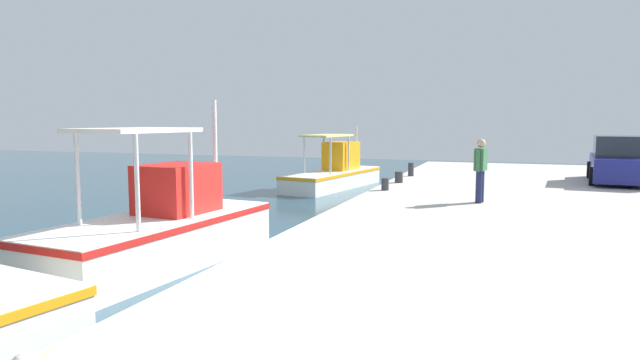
{
  "coord_description": "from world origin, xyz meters",
  "views": [
    {
      "loc": [
        -10.16,
        -4.0,
        2.9
      ],
      "look_at": [
        3.95,
        0.9,
        1.27
      ],
      "focal_mm": 31.08,
      "sensor_mm": 36.0,
      "label": 1
    }
  ],
  "objects_px": {
    "parked_car": "(620,161)",
    "mooring_bollard_nearest": "(385,184)",
    "fishing_boat_second": "(159,230)",
    "mooring_bollard_second": "(399,177)",
    "fisherman_standing": "(480,168)",
    "mooring_bollard_third": "(411,169)",
    "fishing_boat_third": "(334,173)"
  },
  "relations": [
    {
      "from": "fisherman_standing",
      "to": "mooring_bollard_third",
      "type": "distance_m",
      "value": 6.76
    },
    {
      "from": "fishing_boat_second",
      "to": "mooring_bollard_nearest",
      "type": "bearing_deg",
      "value": -23.92
    },
    {
      "from": "mooring_bollard_third",
      "to": "fisherman_standing",
      "type": "bearing_deg",
      "value": -155.27
    },
    {
      "from": "fishing_boat_second",
      "to": "mooring_bollard_second",
      "type": "distance_m",
      "value": 9.56
    },
    {
      "from": "mooring_bollard_nearest",
      "to": "fisherman_standing",
      "type": "bearing_deg",
      "value": -120.76
    },
    {
      "from": "fishing_boat_second",
      "to": "fisherman_standing",
      "type": "height_order",
      "value": "fishing_boat_second"
    },
    {
      "from": "parked_car",
      "to": "mooring_bollard_nearest",
      "type": "relative_size",
      "value": 11.71
    },
    {
      "from": "parked_car",
      "to": "mooring_bollard_second",
      "type": "bearing_deg",
      "value": 109.39
    },
    {
      "from": "mooring_bollard_second",
      "to": "mooring_bollard_third",
      "type": "height_order",
      "value": "mooring_bollard_third"
    },
    {
      "from": "fisherman_standing",
      "to": "mooring_bollard_nearest",
      "type": "relative_size",
      "value": 4.48
    },
    {
      "from": "mooring_bollard_third",
      "to": "parked_car",
      "type": "bearing_deg",
      "value": -88.91
    },
    {
      "from": "fishing_boat_second",
      "to": "fisherman_standing",
      "type": "relative_size",
      "value": 3.48
    },
    {
      "from": "fishing_boat_third",
      "to": "fisherman_standing",
      "type": "distance_m",
      "value": 10.33
    },
    {
      "from": "fishing_boat_second",
      "to": "fishing_boat_third",
      "type": "height_order",
      "value": "fishing_boat_second"
    },
    {
      "from": "fishing_boat_third",
      "to": "mooring_bollard_nearest",
      "type": "relative_size",
      "value": 17.63
    },
    {
      "from": "fisherman_standing",
      "to": "mooring_bollard_second",
      "type": "distance_m",
      "value": 4.78
    },
    {
      "from": "mooring_bollard_second",
      "to": "mooring_bollard_third",
      "type": "distance_m",
      "value": 2.32
    },
    {
      "from": "fisherman_standing",
      "to": "parked_car",
      "type": "relative_size",
      "value": 0.38
    },
    {
      "from": "fishing_boat_second",
      "to": "parked_car",
      "type": "distance_m",
      "value": 15.3
    },
    {
      "from": "parked_car",
      "to": "mooring_bollard_nearest",
      "type": "height_order",
      "value": "parked_car"
    },
    {
      "from": "mooring_bollard_nearest",
      "to": "mooring_bollard_second",
      "type": "height_order",
      "value": "mooring_bollard_second"
    },
    {
      "from": "fishing_boat_second",
      "to": "fishing_boat_third",
      "type": "relative_size",
      "value": 0.88
    },
    {
      "from": "fishing_boat_second",
      "to": "mooring_bollard_nearest",
      "type": "xyz_separation_m",
      "value": [
        6.93,
        -3.08,
        0.28
      ]
    },
    {
      "from": "parked_car",
      "to": "mooring_bollard_third",
      "type": "xyz_separation_m",
      "value": [
        -0.13,
        6.97,
        -0.47
      ]
    },
    {
      "from": "fisherman_standing",
      "to": "mooring_bollard_second",
      "type": "relative_size",
      "value": 4.38
    },
    {
      "from": "mooring_bollard_second",
      "to": "mooring_bollard_third",
      "type": "bearing_deg",
      "value": -0.0
    },
    {
      "from": "fishing_boat_second",
      "to": "parked_car",
      "type": "height_order",
      "value": "fishing_boat_second"
    },
    {
      "from": "fisherman_standing",
      "to": "mooring_bollard_nearest",
      "type": "distance_m",
      "value": 3.35
    },
    {
      "from": "mooring_bollard_nearest",
      "to": "fishing_boat_second",
      "type": "bearing_deg",
      "value": 156.08
    },
    {
      "from": "fishing_boat_third",
      "to": "mooring_bollard_third",
      "type": "distance_m",
      "value": 4.1
    },
    {
      "from": "fisherman_standing",
      "to": "mooring_bollard_nearest",
      "type": "height_order",
      "value": "fisherman_standing"
    },
    {
      "from": "fishing_boat_second",
      "to": "fishing_boat_third",
      "type": "distance_m",
      "value": 13.28
    }
  ]
}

